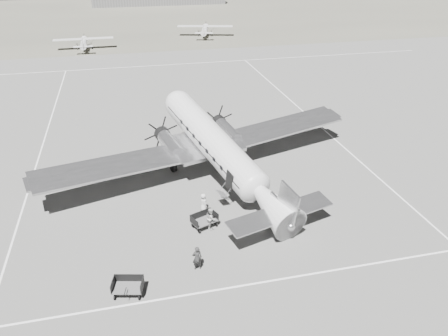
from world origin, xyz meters
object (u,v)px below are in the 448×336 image
light_plane_right (205,31)px  ramp_agent (211,218)px  dc3_airliner (219,150)px  ground_crew (197,258)px  passenger (203,202)px  light_plane_left (84,43)px  baggage_cart_near (204,221)px  baggage_cart_far (128,287)px

light_plane_right → ramp_agent: (-13.31, -69.82, -0.42)m
dc3_airliner → ground_crew: bearing=-125.9°
dc3_airliner → passenger: (-2.24, -4.53, -2.15)m
light_plane_left → baggage_cart_near: bearing=-80.8°
dc3_airliner → ground_crew: dc3_airliner is taller
baggage_cart_far → ground_crew: ground_crew is taller
light_plane_right → baggage_cart_far: (-19.50, -75.36, -0.72)m
baggage_cart_near → ramp_agent: 0.56m
light_plane_right → ground_crew: (-15.08, -74.06, -0.39)m
light_plane_right → ground_crew: size_ratio=6.97×
light_plane_left → light_plane_right: light_plane_right is taller
dc3_airliner → passenger: dc3_airliner is taller
passenger → light_plane_left: bearing=-3.6°
light_plane_left → light_plane_right: size_ratio=0.93×
dc3_airliner → baggage_cart_near: 7.54m
baggage_cart_far → passenger: (6.09, 7.88, 0.22)m
baggage_cart_near → dc3_airliner: bearing=47.0°
light_plane_right → baggage_cart_far: bearing=-90.2°
dc3_airliner → ramp_agent: 7.48m
light_plane_right → baggage_cart_far: 77.85m
dc3_airliner → light_plane_left: (-13.77, 55.76, -1.74)m
ground_crew → ramp_agent: bearing=-112.9°
light_plane_left → baggage_cart_far: bearing=-86.4°
ramp_agent → dc3_airliner: bearing=-9.3°
dc3_airliner → baggage_cart_far: size_ratio=16.11×
ground_crew → light_plane_right: bearing=-101.7°
baggage_cart_near → ramp_agent: size_ratio=1.16×
light_plane_right → ramp_agent: 71.08m
passenger → ramp_agent: bearing=167.9°
light_plane_left → ramp_agent: 63.70m
ramp_agent → passenger: size_ratio=1.11×
baggage_cart_near → baggage_cart_far: 8.11m
ground_crew → passenger: 6.78m
light_plane_right → ground_crew: 75.58m
light_plane_left → ground_crew: light_plane_left is taller
baggage_cart_far → ramp_agent: ramp_agent is taller
passenger → light_plane_right: bearing=-25.6°
light_plane_right → ramp_agent: size_ratio=7.26×
passenger → ground_crew: bearing=151.2°
ramp_agent → passenger: ramp_agent is taller
baggage_cart_near → ramp_agent: (0.45, -0.19, 0.29)m
light_plane_left → ground_crew: 67.58m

